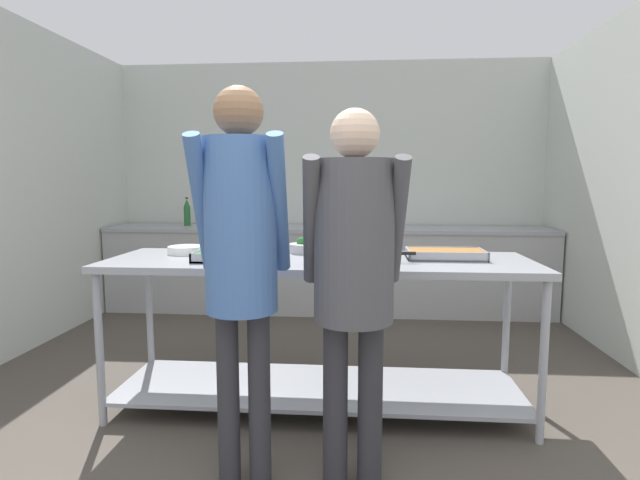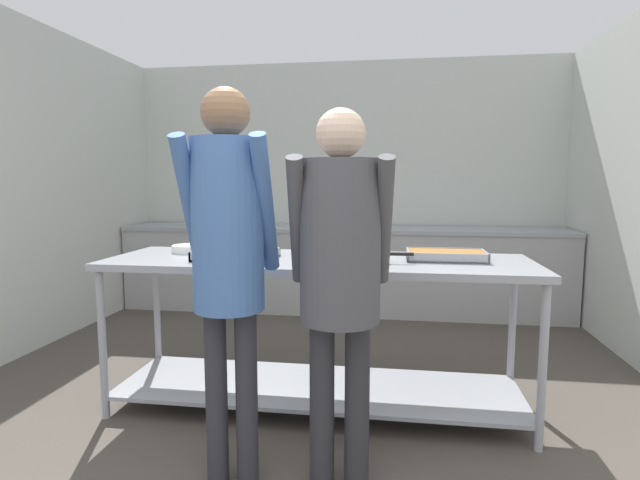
# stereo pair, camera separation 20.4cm
# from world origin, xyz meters

# --- Properties ---
(wall_rear) EXTENTS (4.75, 0.06, 2.65)m
(wall_rear) POSITION_xyz_m (0.00, 4.37, 1.32)
(wall_rear) COLOR silver
(wall_rear) RESTS_ON ground_plane
(back_counter) EXTENTS (4.59, 0.65, 0.89)m
(back_counter) POSITION_xyz_m (0.00, 4.00, 0.45)
(back_counter) COLOR #A8A8A8
(back_counter) RESTS_ON ground_plane
(serving_counter) EXTENTS (2.48, 0.76, 0.91)m
(serving_counter) POSITION_xyz_m (0.11, 1.69, 0.62)
(serving_counter) COLOR #9EA0A8
(serving_counter) RESTS_ON ground_plane
(plate_stack) EXTENTS (0.23, 0.23, 0.05)m
(plate_stack) POSITION_xyz_m (-0.74, 1.84, 0.93)
(plate_stack) COLOR white
(plate_stack) RESTS_ON serving_counter
(serving_tray_roast) EXTENTS (0.46, 0.32, 0.05)m
(serving_tray_roast) POSITION_xyz_m (-0.36, 1.62, 0.94)
(serving_tray_roast) COLOR #9EA0A8
(serving_tray_roast) RESTS_ON serving_counter
(broccoli_bowl) EXTENTS (0.21, 0.21, 0.10)m
(broccoli_bowl) POSITION_xyz_m (0.01, 1.94, 0.95)
(broccoli_bowl) COLOR #B2B2B7
(broccoli_bowl) RESTS_ON serving_counter
(sauce_pan) EXTENTS (0.45, 0.31, 0.06)m
(sauce_pan) POSITION_xyz_m (0.37, 1.59, 0.95)
(sauce_pan) COLOR #9EA0A8
(sauce_pan) RESTS_ON serving_counter
(serving_tray_vegetables) EXTENTS (0.45, 0.27, 0.05)m
(serving_tray_vegetables) POSITION_xyz_m (0.85, 1.76, 0.94)
(serving_tray_vegetables) COLOR #9EA0A8
(serving_tray_vegetables) RESTS_ON serving_counter
(guest_serving_left) EXTENTS (0.47, 0.36, 1.67)m
(guest_serving_left) POSITION_xyz_m (0.33, 0.93, 1.03)
(guest_serving_left) COLOR #2D2D33
(guest_serving_left) RESTS_ON ground_plane
(guest_serving_right) EXTENTS (0.42, 0.35, 1.76)m
(guest_serving_right) POSITION_xyz_m (-0.15, 0.88, 1.11)
(guest_serving_right) COLOR #2D2D33
(guest_serving_right) RESTS_ON ground_plane
(water_bottle) EXTENTS (0.07, 0.07, 0.30)m
(water_bottle) POSITION_xyz_m (-1.51, 4.04, 1.03)
(water_bottle) COLOR #23602D
(water_bottle) RESTS_ON back_counter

